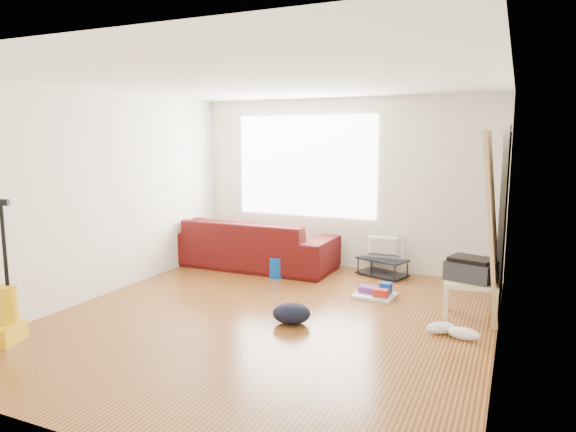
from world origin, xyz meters
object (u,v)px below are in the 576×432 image
at_px(tv_stand, 382,266).
at_px(side_table, 470,286).
at_px(bucket, 278,276).
at_px(backpack, 292,323).
at_px(cleaning_tray, 376,293).
at_px(vacuum, 5,316).
at_px(sofa, 253,266).

distance_m(tv_stand, side_table, 1.87).
relative_size(bucket, backpack, 0.72).
relative_size(tv_stand, cleaning_tray, 1.53).
xyz_separation_m(side_table, vacuum, (-3.95, -2.45, -0.11)).
bearing_deg(cleaning_tray, backpack, -114.65).
bearing_deg(side_table, backpack, -151.62).
bearing_deg(tv_stand, backpack, -79.61).
relative_size(side_table, cleaning_tray, 1.18).
bearing_deg(side_table, sofa, 161.20).
height_order(tv_stand, vacuum, vacuum).
relative_size(side_table, bucket, 2.05).
xyz_separation_m(backpack, vacuum, (-2.28, -1.55, 0.25)).
bearing_deg(vacuum, bucket, 51.21).
bearing_deg(vacuum, backpack, 18.74).
bearing_deg(bucket, tv_stand, 25.81).
bearing_deg(side_table, bucket, 164.49).
relative_size(tv_stand, side_table, 1.29).
height_order(cleaning_tray, backpack, cleaning_tray).
relative_size(side_table, backpack, 1.48).
distance_m(cleaning_tray, vacuum, 4.00).
bearing_deg(backpack, cleaning_tray, 46.23).
height_order(tv_stand, bucket, tv_stand).
bearing_deg(bucket, cleaning_tray, -14.04).
bearing_deg(sofa, cleaning_tray, 160.51).
xyz_separation_m(side_table, bucket, (-2.58, 0.72, -0.36)).
relative_size(sofa, backpack, 6.27).
height_order(bucket, cleaning_tray, cleaning_tray).
distance_m(sofa, side_table, 3.38).
height_order(sofa, bucket, sofa).
height_order(side_table, bucket, side_table).
xyz_separation_m(side_table, cleaning_tray, (-1.10, 0.35, -0.31)).
bearing_deg(tv_stand, cleaning_tray, -59.94).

